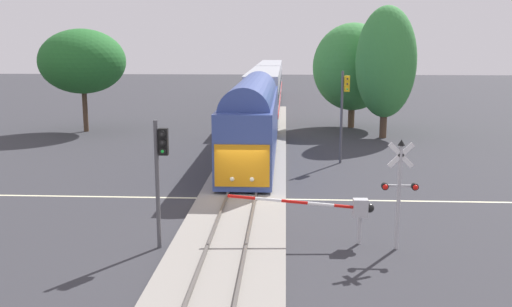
{
  "coord_description": "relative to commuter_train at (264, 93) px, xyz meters",
  "views": [
    {
      "loc": [
        2.13,
        -27.51,
        7.75
      ],
      "look_at": [
        0.62,
        1.65,
        2.0
      ],
      "focal_mm": 39.93,
      "sensor_mm": 36.0,
      "label": 1
    }
  ],
  "objects": [
    {
      "name": "railway_track",
      "position": [
        -0.0,
        -29.47,
        -2.64
      ],
      "size": [
        4.4,
        80.0,
        0.32
      ],
      "color": "gray",
      "rests_on": "ground"
    },
    {
      "name": "commuter_train",
      "position": [
        0.0,
        0.0,
        0.0
      ],
      "size": [
        3.04,
        63.05,
        5.16
      ],
      "color": "#384C93",
      "rests_on": "railway_track"
    },
    {
      "name": "ground_plane",
      "position": [
        -0.0,
        -29.47,
        -2.74
      ],
      "size": [
        220.0,
        220.0,
        0.0
      ],
      "primitive_type": "plane",
      "color": "#333338"
    },
    {
      "name": "elm_centre_background",
      "position": [
        8.17,
        -4.75,
        2.77
      ],
      "size": [
        7.22,
        7.22,
        9.43
      ],
      "color": "brown",
      "rests_on": "ground"
    },
    {
      "name": "oak_far_right",
      "position": [
        10.14,
        -10.39,
        3.38
      ],
      "size": [
        4.83,
        4.83,
        10.59
      ],
      "color": "#4C3828",
      "rests_on": "ground"
    },
    {
      "name": "crossing_signal_mast",
      "position": [
        6.4,
        -36.23,
        -0.16
      ],
      "size": [
        1.36,
        0.44,
        4.23
      ],
      "color": "#B2B2B7",
      "rests_on": "ground"
    },
    {
      "name": "crossing_gate_near",
      "position": [
        4.45,
        -35.68,
        -1.3
      ],
      "size": [
        5.69,
        0.4,
        1.92
      ],
      "color": "#B7B7BC",
      "rests_on": "ground"
    },
    {
      "name": "traffic_signal_median",
      "position": [
        -2.5,
        -36.54,
        0.57
      ],
      "size": [
        0.53,
        0.38,
        4.92
      ],
      "color": "#4C4C51",
      "rests_on": "ground"
    },
    {
      "name": "pine_left_background",
      "position": [
        -15.35,
        -8.39,
        3.34
      ],
      "size": [
        7.37,
        7.37,
        8.85
      ],
      "color": "#4C3828",
      "rests_on": "ground"
    },
    {
      "name": "road_centre_stripe",
      "position": [
        -0.0,
        -29.47,
        -2.73
      ],
      "size": [
        44.0,
        0.2,
        0.01
      ],
      "color": "beige",
      "rests_on": "ground"
    },
    {
      "name": "traffic_signal_far_side",
      "position": [
        5.85,
        -20.58,
        1.23
      ],
      "size": [
        0.53,
        0.38,
        5.93
      ],
      "color": "#4C4C51",
      "rests_on": "ground"
    }
  ]
}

